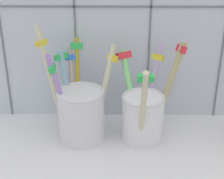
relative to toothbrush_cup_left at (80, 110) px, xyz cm
name	(u,v)px	position (x,y,z in cm)	size (l,w,h in cm)	color
counter_slab	(112,152)	(5.26, -3.16, -6.04)	(64.00, 22.00, 2.00)	silver
tile_wall_back	(113,5)	(5.26, 8.83, 15.46)	(64.00, 2.20, 45.00)	silver
toothbrush_cup_left	(80,110)	(0.00, 0.00, 0.00)	(13.03, 9.58, 18.83)	silver
toothbrush_cup_right	(144,113)	(10.45, -0.12, -0.38)	(11.67, 14.08, 15.95)	white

